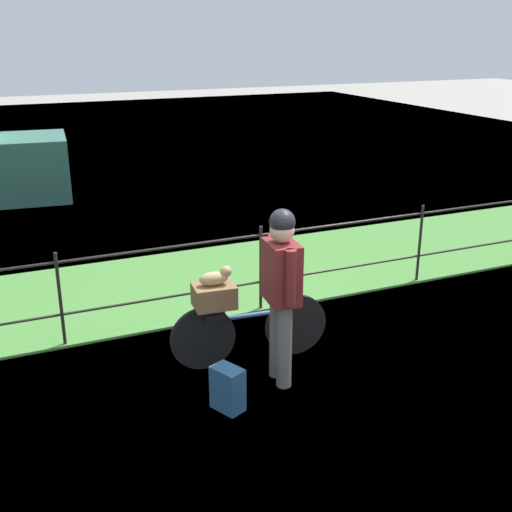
{
  "coord_description": "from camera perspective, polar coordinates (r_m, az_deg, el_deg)",
  "views": [
    {
      "loc": [
        -2.8,
        -4.37,
        3.14
      ],
      "look_at": [
        -0.29,
        1.37,
        0.9
      ],
      "focal_mm": 44.54,
      "sensor_mm": 36.0,
      "label": 1
    }
  ],
  "objects": [
    {
      "name": "cyclist_person",
      "position": [
        5.7,
        2.29,
        -2.36
      ],
      "size": [
        0.3,
        0.54,
        1.68
      ],
      "color": "slate",
      "rests_on": "ground"
    },
    {
      "name": "ground_plane",
      "position": [
        6.07,
        7.89,
        -11.69
      ],
      "size": [
        60.0,
        60.0,
        0.0
      ],
      "primitive_type": "plane",
      "color": "gray"
    },
    {
      "name": "iron_fence",
      "position": [
        7.32,
        0.43,
        -0.53
      ],
      "size": [
        18.04,
        0.04,
        1.04
      ],
      "color": "#28231E",
      "rests_on": "ground"
    },
    {
      "name": "terrier_dog",
      "position": [
        5.99,
        -3.6,
        -1.9
      ],
      "size": [
        0.32,
        0.17,
        0.18
      ],
      "color": "tan",
      "rests_on": "wooden_crate"
    },
    {
      "name": "harbor_water",
      "position": [
        16.07,
        -13.26,
        7.91
      ],
      "size": [
        30.0,
        30.0,
        0.0
      ],
      "primitive_type": "plane",
      "color": "slate",
      "rests_on": "ground"
    },
    {
      "name": "wooden_crate",
      "position": [
        6.05,
        -3.79,
        -3.58
      ],
      "size": [
        0.42,
        0.33,
        0.22
      ],
      "primitive_type": "cube",
      "rotation": [
        0.0,
        0.0,
        -0.1
      ],
      "color": "brown",
      "rests_on": "bicycle_main"
    },
    {
      "name": "bicycle_main",
      "position": [
        6.31,
        -0.66,
        -6.65
      ],
      "size": [
        1.6,
        0.23,
        0.64
      ],
      "color": "black",
      "rests_on": "ground"
    },
    {
      "name": "backpack_on_paving",
      "position": [
        5.63,
        -2.56,
        -11.82
      ],
      "size": [
        0.28,
        0.33,
        0.4
      ],
      "primitive_type": "cube",
      "rotation": [
        0.0,
        0.0,
        1.99
      ],
      "color": "#28517A",
      "rests_on": "ground"
    },
    {
      "name": "grass_strip",
      "position": [
        8.52,
        -2.72,
        -1.86
      ],
      "size": [
        27.0,
        2.4,
        0.03
      ],
      "primitive_type": "cube",
      "color": "#478438",
      "rests_on": "ground"
    }
  ]
}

